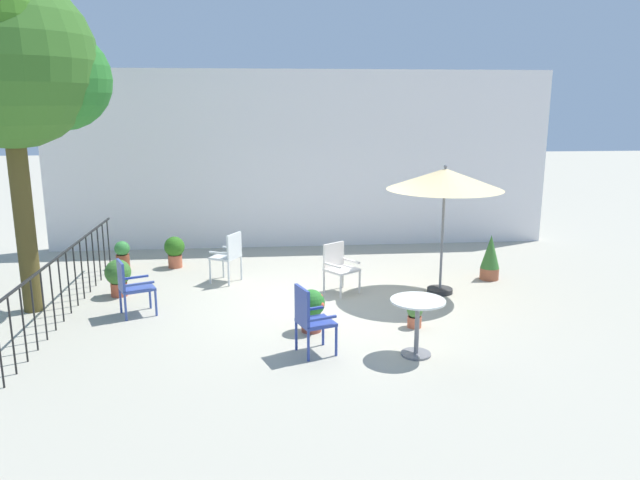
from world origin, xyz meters
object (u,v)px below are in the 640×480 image
Objects in this scene: potted_plant_5 at (415,314)px; patio_chair_3 at (310,317)px; potted_plant_0 at (490,257)px; potted_plant_3 at (122,254)px; patio_umbrella_0 at (445,180)px; potted_plant_4 at (311,308)px; patio_chair_0 at (339,265)px; patio_chair_1 at (131,284)px; potted_plant_2 at (175,250)px; shade_tree at (10,61)px; patio_chair_2 at (229,253)px; potted_plant_1 at (118,275)px; cafe_table_0 at (417,317)px.

patio_chair_3 is at bearing -152.93° from potted_plant_5.
potted_plant_3 is (-6.99, 1.44, -0.13)m from potted_plant_0.
patio_umbrella_0 reaches higher than potted_plant_4.
patio_chair_1 is at bearing -165.46° from patio_chair_0.
patio_chair_3 is 5.09m from potted_plant_2.
shade_tree is 5.76m from patio_chair_3.
potted_plant_4 is at bearing -179.35° from potted_plant_5.
potted_plant_5 is (5.80, -1.32, -3.63)m from shade_tree.
patio_umbrella_0 is 3.57× the size of potted_plant_4.
shade_tree is at bearing -157.80° from patio_chair_2.
potted_plant_2 is (-4.81, 2.13, -1.60)m from patio_umbrella_0.
patio_chair_1 is at bearing -14.79° from shade_tree.
patio_umbrella_0 reaches higher than potted_plant_0.
shade_tree is at bearing -173.01° from potted_plant_0.
patio_umbrella_0 reaches higher than potted_plant_1.
patio_chair_3 reaches higher than potted_plant_0.
cafe_table_0 is 6.70m from potted_plant_3.
patio_umbrella_0 reaches higher than patio_chair_0.
patio_chair_3 reaches higher than patio_chair_1.
patio_chair_1 is at bearing 154.61° from cafe_table_0.
potted_plant_0 is at bearing -11.63° from potted_plant_3.
patio_chair_1 is 2.92m from potted_plant_3.
shade_tree is at bearing -127.92° from potted_plant_2.
potted_plant_3 is 6.22m from potted_plant_5.
potted_plant_5 is at bearing 77.05° from cafe_table_0.
potted_plant_3 is (-5.84, 2.16, -1.67)m from patio_umbrella_0.
cafe_table_0 is 0.88× the size of patio_chair_0.
potted_plant_1 is at bearing 138.12° from patio_chair_3.
potted_plant_5 is at bearing 0.65° from potted_plant_4.
patio_chair_2 reaches higher than potted_plant_5.
potted_plant_0 is at bearing 33.06° from potted_plant_4.
potted_plant_1 is at bearing 146.71° from cafe_table_0.
potted_plant_5 is at bearing -42.93° from potted_plant_2.
patio_chair_3 is 1.83m from potted_plant_5.
patio_chair_1 is 1.43× the size of potted_plant_4.
potted_plant_2 reaches higher than potted_plant_4.
patio_chair_3 reaches higher than potted_plant_2.
patio_chair_1 is (1.57, -0.42, -3.32)m from shade_tree.
potted_plant_0 is at bearing 12.42° from patio_chair_1.
potted_plant_1 is at bearing -161.39° from patio_chair_2.
patio_umbrella_0 is 2.40× the size of patio_chair_2.
shade_tree reaches higher than patio_chair_1.
potted_plant_2 is at bearing 52.08° from shade_tree.
patio_chair_0 is 3.76m from potted_plant_1.
patio_umbrella_0 is 5.74m from potted_plant_1.
potted_plant_5 is at bearing -36.69° from potted_plant_3.
shade_tree is 6.88m from cafe_table_0.
potted_plant_4 is (-3.53, -2.30, -0.07)m from potted_plant_0.
patio_chair_1 is at bearing -95.48° from potted_plant_2.
patio_chair_2 is 1.49× the size of potted_plant_4.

